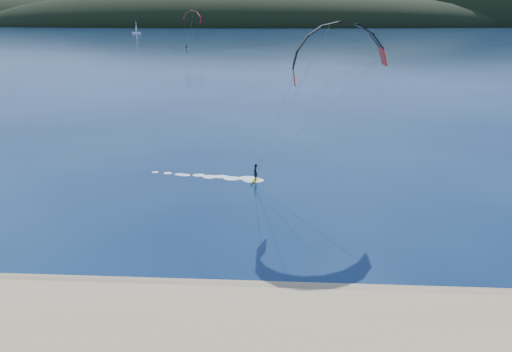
{
  "coord_description": "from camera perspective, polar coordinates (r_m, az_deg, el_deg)",
  "views": [
    {
      "loc": [
        2.98,
        -16.84,
        14.48
      ],
      "look_at": [
        1.51,
        10.0,
        5.0
      ],
      "focal_mm": 31.84,
      "sensor_mm": 36.0,
      "label": 1
    }
  ],
  "objects": [
    {
      "name": "ground",
      "position": [
        22.41,
        -5.64,
        -20.94
      ],
      "size": [
        1800.0,
        1800.0,
        0.0
      ],
      "primitive_type": "plane",
      "color": "#08163C",
      "rests_on": "ground"
    },
    {
      "name": "kitesurfer_near",
      "position": [
        36.98,
        9.56,
        12.43
      ],
      "size": [
        21.27,
        6.26,
        13.29
      ],
      "color": "#CFDC19",
      "rests_on": "ground"
    },
    {
      "name": "kitesurfer_far",
      "position": [
        217.26,
        -8.04,
        18.81
      ],
      "size": [
        8.82,
        4.98,
        15.71
      ],
      "color": "#CFDC19",
      "rests_on": "ground"
    },
    {
      "name": "headland",
      "position": [
        762.26,
        3.11,
        18.32
      ],
      "size": [
        1200.0,
        310.0,
        140.0
      ],
      "color": "black",
      "rests_on": "ground"
    },
    {
      "name": "sailboat",
      "position": [
        438.39,
        -14.8,
        17.04
      ],
      "size": [
        7.58,
        4.77,
        10.6
      ],
      "color": "white",
      "rests_on": "ground"
    },
    {
      "name": "wet_sand",
      "position": [
        25.93,
        -4.13,
        -14.44
      ],
      "size": [
        220.0,
        2.5,
        0.1
      ],
      "color": "#7F644A",
      "rests_on": "ground"
    }
  ]
}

